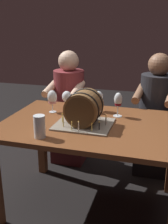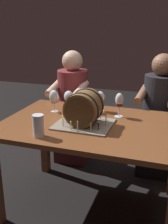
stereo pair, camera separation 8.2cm
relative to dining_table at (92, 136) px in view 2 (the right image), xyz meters
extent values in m
plane|color=black|center=(0.00, 0.00, -0.63)|extent=(8.00, 8.00, 0.00)
cube|color=brown|center=(0.00, 0.00, 0.09)|extent=(1.35, 0.92, 0.03)
cube|color=brown|center=(-0.61, 0.40, -0.28)|extent=(0.07, 0.07, 0.70)
cube|color=gray|center=(-0.05, -0.05, 0.11)|extent=(0.41, 0.35, 0.01)
cylinder|color=brown|center=(-0.05, -0.05, 0.24)|extent=(0.24, 0.22, 0.24)
cylinder|color=#46301B|center=(-0.05, -0.16, 0.24)|extent=(0.21, 0.00, 0.21)
cylinder|color=#46301B|center=(-0.05, 0.06, 0.24)|extent=(0.21, 0.00, 0.21)
torus|color=black|center=(-0.05, -0.11, 0.24)|extent=(0.26, 0.01, 0.26)
torus|color=black|center=(-0.05, 0.01, 0.24)|extent=(0.26, 0.01, 0.26)
cylinder|color=silver|center=(0.11, -0.04, 0.15)|extent=(0.01, 0.01, 0.06)
sphere|color=#F9C64C|center=(0.11, -0.04, 0.18)|extent=(0.01, 0.01, 0.01)
cylinder|color=silver|center=(0.10, 0.01, 0.14)|extent=(0.01, 0.01, 0.05)
sphere|color=#F9C64C|center=(0.10, 0.01, 0.18)|extent=(0.01, 0.01, 0.01)
cylinder|color=silver|center=(0.04, 0.08, 0.15)|extent=(0.01, 0.01, 0.06)
sphere|color=#F9C64C|center=(0.04, 0.08, 0.18)|extent=(0.01, 0.01, 0.01)
cylinder|color=#D64C47|center=(-0.03, 0.10, 0.15)|extent=(0.01, 0.01, 0.06)
sphere|color=#F9C64C|center=(-0.03, 0.10, 0.19)|extent=(0.01, 0.01, 0.01)
cylinder|color=#EAD666|center=(-0.09, 0.10, 0.15)|extent=(0.01, 0.01, 0.06)
sphere|color=#F9C64C|center=(-0.09, 0.10, 0.19)|extent=(0.01, 0.01, 0.01)
cylinder|color=silver|center=(-0.17, 0.05, 0.15)|extent=(0.01, 0.01, 0.05)
sphere|color=#F9C64C|center=(-0.17, 0.05, 0.18)|extent=(0.01, 0.01, 0.01)
cylinder|color=#D64C47|center=(-0.20, 0.00, 0.14)|extent=(0.01, 0.01, 0.05)
sphere|color=#F9C64C|center=(-0.20, 0.00, 0.18)|extent=(0.01, 0.01, 0.01)
cylinder|color=#EAD666|center=(-0.21, -0.07, 0.15)|extent=(0.01, 0.01, 0.06)
sphere|color=#F9C64C|center=(-0.21, -0.07, 0.19)|extent=(0.01, 0.01, 0.01)
cylinder|color=#EAD666|center=(-0.17, -0.15, 0.15)|extent=(0.01, 0.01, 0.07)
sphere|color=#F9C64C|center=(-0.17, -0.15, 0.19)|extent=(0.01, 0.01, 0.01)
cylinder|color=#EAD666|center=(-0.09, -0.20, 0.14)|extent=(0.01, 0.01, 0.05)
sphere|color=#F9C64C|center=(-0.09, -0.20, 0.18)|extent=(0.01, 0.01, 0.01)
cylinder|color=silver|center=(-0.04, -0.21, 0.15)|extent=(0.01, 0.01, 0.06)
sphere|color=#F9C64C|center=(-0.04, -0.21, 0.19)|extent=(0.01, 0.01, 0.01)
cylinder|color=#EAD666|center=(0.04, -0.18, 0.14)|extent=(0.01, 0.01, 0.05)
sphere|color=#F9C64C|center=(0.04, -0.18, 0.18)|extent=(0.01, 0.01, 0.01)
cylinder|color=black|center=(0.08, -0.14, 0.14)|extent=(0.01, 0.01, 0.05)
sphere|color=#F9C64C|center=(0.08, -0.14, 0.17)|extent=(0.01, 0.01, 0.01)
cylinder|color=white|center=(0.15, 0.21, 0.11)|extent=(0.07, 0.07, 0.00)
cylinder|color=white|center=(0.15, 0.21, 0.15)|extent=(0.01, 0.01, 0.08)
ellipsoid|color=white|center=(0.15, 0.21, 0.25)|extent=(0.06, 0.06, 0.11)
cylinder|color=maroon|center=(0.15, 0.21, 0.22)|extent=(0.05, 0.05, 0.04)
cylinder|color=white|center=(-0.03, 0.30, 0.11)|extent=(0.07, 0.07, 0.00)
cylinder|color=white|center=(-0.03, 0.30, 0.15)|extent=(0.01, 0.01, 0.07)
ellipsoid|color=white|center=(-0.03, 0.30, 0.23)|extent=(0.08, 0.08, 0.10)
cylinder|color=#C6842D|center=(-0.03, 0.30, 0.21)|extent=(0.07, 0.07, 0.04)
cylinder|color=white|center=(-0.39, 0.16, 0.11)|extent=(0.06, 0.06, 0.00)
cylinder|color=white|center=(-0.39, 0.16, 0.15)|extent=(0.01, 0.01, 0.07)
ellipsoid|color=white|center=(-0.39, 0.16, 0.24)|extent=(0.08, 0.08, 0.11)
cylinder|color=pink|center=(-0.39, 0.16, 0.21)|extent=(0.06, 0.06, 0.05)
cylinder|color=white|center=(-0.29, 0.25, 0.11)|extent=(0.07, 0.07, 0.00)
cylinder|color=white|center=(-0.29, 0.25, 0.14)|extent=(0.01, 0.01, 0.07)
ellipsoid|color=white|center=(-0.29, 0.25, 0.22)|extent=(0.08, 0.08, 0.10)
cylinder|color=white|center=(-0.14, 0.25, 0.11)|extent=(0.07, 0.07, 0.00)
cylinder|color=white|center=(-0.14, 0.25, 0.15)|extent=(0.01, 0.01, 0.08)
ellipsoid|color=white|center=(-0.14, 0.25, 0.24)|extent=(0.07, 0.07, 0.11)
cylinder|color=beige|center=(-0.14, 0.25, 0.21)|extent=(0.06, 0.06, 0.03)
cylinder|color=white|center=(-0.26, -0.35, 0.18)|extent=(0.08, 0.08, 0.15)
cylinder|color=#C6842D|center=(-0.26, -0.35, 0.17)|extent=(0.07, 0.07, 0.13)
cylinder|color=white|center=(-0.26, -0.35, 0.24)|extent=(0.07, 0.07, 0.01)
cube|color=#4C1B1E|center=(-0.44, 0.73, -0.41)|extent=(0.34, 0.32, 0.45)
cylinder|color=maroon|center=(-0.44, 0.73, 0.09)|extent=(0.32, 0.32, 0.54)
sphere|color=beige|center=(-0.44, 0.73, 0.45)|extent=(0.21, 0.21, 0.21)
cylinder|color=beige|center=(-0.30, 0.59, 0.20)|extent=(0.08, 0.31, 0.14)
cylinder|color=beige|center=(-0.58, 0.60, 0.20)|extent=(0.08, 0.31, 0.14)
cube|color=black|center=(0.44, 0.73, -0.41)|extent=(0.34, 0.32, 0.45)
cylinder|color=#232328|center=(0.44, 0.73, 0.09)|extent=(0.35, 0.35, 0.54)
sphere|color=brown|center=(0.44, 0.73, 0.46)|extent=(0.21, 0.21, 0.21)
cylinder|color=brown|center=(0.28, 0.61, 0.21)|extent=(0.11, 0.31, 0.14)
camera|label=1|loc=(0.47, -1.83, 0.83)|focal=43.53mm
camera|label=2|loc=(0.55, -1.81, 0.83)|focal=43.53mm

